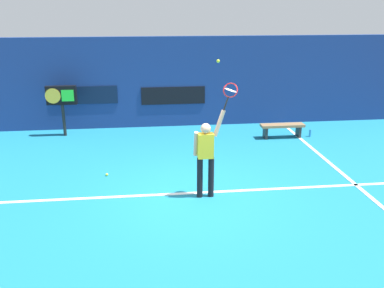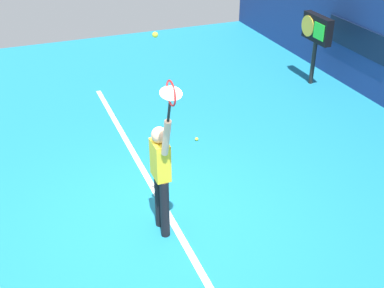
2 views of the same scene
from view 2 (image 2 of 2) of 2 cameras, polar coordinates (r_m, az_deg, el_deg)
ground_plane at (r=7.66m, az=-3.37°, el=-8.32°), size 18.00×18.00×0.00m
sponsor_banner_portside at (r=12.04m, az=18.48°, el=11.22°), size 2.20×0.03×0.60m
court_baseline at (r=7.68m, az=-2.68°, el=-8.13°), size 10.00×0.10×0.01m
tennis_player at (r=6.83m, az=-3.54°, el=-3.16°), size 0.66×0.31×1.98m
tennis_racket at (r=5.77m, az=-2.44°, el=5.56°), size 0.39×0.27×0.63m
tennis_ball at (r=5.77m, az=-4.23°, el=12.33°), size 0.07×0.07×0.07m
scoreboard_clock at (r=12.06m, az=14.03°, el=12.36°), size 0.96×0.20×1.64m
spare_ball at (r=9.59m, az=0.54°, el=0.57°), size 0.07×0.07×0.07m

